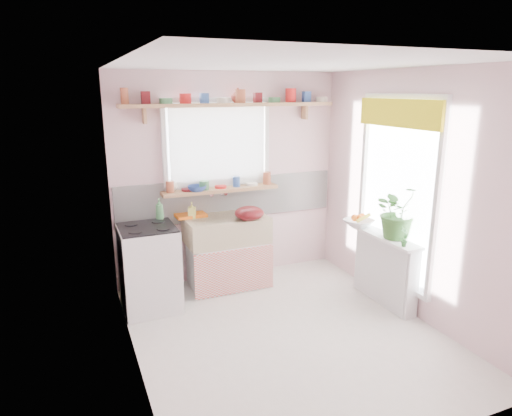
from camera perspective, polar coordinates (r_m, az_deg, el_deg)
name	(u,v)px	position (r m, az deg, el deg)	size (l,w,h in m)	color
room	(307,174)	(5.13, 6.39, 4.19)	(3.20, 3.20, 3.20)	white
sink_unit	(227,251)	(5.44, -3.67, -5.40)	(0.95, 0.65, 1.11)	white
cooker	(150,268)	(4.99, -13.16, -7.30)	(0.58, 0.58, 0.93)	white
radiator_ledge	(385,268)	(5.22, 15.83, -7.24)	(0.22, 0.95, 0.78)	white
windowsill	(221,190)	(5.41, -4.44, 2.30)	(1.40, 0.22, 0.04)	tan
pine_shelf	(232,105)	(5.33, -3.05, 12.76)	(2.52, 0.24, 0.04)	tan
shelf_crockery	(228,98)	(5.31, -3.51, 13.55)	(2.47, 0.11, 0.12)	#A55133
sill_crockery	(219,184)	(5.39, -4.63, 3.06)	(1.35, 0.11, 0.12)	#A55133
dish_tray	(190,215)	(5.39, -8.23, -0.84)	(0.35, 0.26, 0.03)	orange
colander	(249,213)	(5.19, -0.85, -0.64)	(0.34, 0.34, 0.15)	#550E12
jade_plant	(399,211)	(4.96, 17.41, -0.40)	(0.52, 0.45, 0.58)	#356729
fruit_bowl	(359,223)	(5.33, 12.75, -1.82)	(0.32, 0.32, 0.08)	silver
herb_pot	(404,237)	(4.75, 18.05, -3.45)	(0.11, 0.07, 0.20)	#296327
soap_bottle_sink	(192,210)	(5.29, -8.02, -0.27)	(0.08, 0.09, 0.19)	#D7D75F
sill_cup	(171,187)	(5.30, -10.56, 2.66)	(0.14, 0.14, 0.11)	white
sill_bowl	(197,188)	(5.26, -7.38, 2.45)	(0.21, 0.21, 0.07)	#2F4D9B
shelf_vase	(238,95)	(5.42, -2.29, 13.90)	(0.16, 0.16, 0.17)	#A33C32
cooker_bottle	(159,209)	(5.05, -11.98, -0.15)	(0.09, 0.09, 0.23)	#458B51
fruit	(359,217)	(5.32, 12.80, -1.16)	(0.20, 0.14, 0.10)	orange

